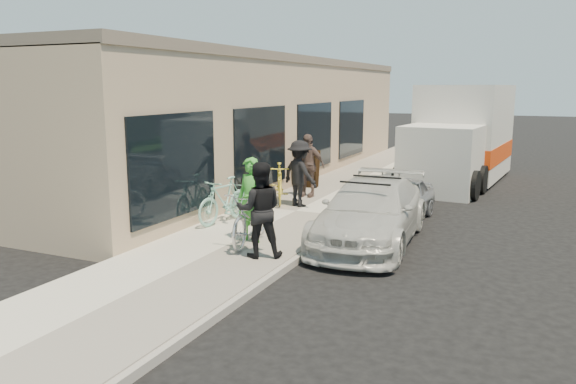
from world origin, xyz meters
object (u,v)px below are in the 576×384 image
(sedan_white, at_px, (371,212))
(bystander_a, at_px, (300,174))
(cruiser_bike_b, at_px, (246,196))
(bystander_b, at_px, (307,165))
(sedan_silver, at_px, (398,200))
(cruiser_bike_a, at_px, (224,200))
(sandwich_board, at_px, (307,169))
(bike_rack, at_px, (250,190))
(cruiser_bike_c, at_px, (279,183))
(man_standing, at_px, (259,210))
(tandem_bike, at_px, (251,216))
(moving_truck, at_px, (461,139))
(woman_rider, at_px, (251,200))

(sedan_white, xyz_separation_m, bystander_a, (-2.55, 2.17, 0.35))
(cruiser_bike_b, relative_size, bystander_b, 0.86)
(sedan_silver, height_order, bystander_a, bystander_a)
(cruiser_bike_a, bearing_deg, sedan_silver, 43.73)
(sedan_white, xyz_separation_m, bystander_b, (-2.88, 3.49, 0.38))
(sandwich_board, bearing_deg, sedan_silver, -45.29)
(sedan_silver, bearing_deg, sandwich_board, 146.68)
(bike_rack, distance_m, sedan_silver, 3.73)
(bike_rack, relative_size, cruiser_bike_c, 0.49)
(bike_rack, height_order, bystander_b, bystander_b)
(cruiser_bike_a, xyz_separation_m, bystander_b, (0.55, 3.71, 0.37))
(sedan_silver, bearing_deg, bystander_a, -175.72)
(man_standing, bearing_deg, tandem_bike, -80.39)
(bystander_a, bearing_deg, cruiser_bike_a, 93.56)
(cruiser_bike_a, bearing_deg, bike_rack, 103.57)
(sandwich_board, xyz_separation_m, sedan_silver, (3.52, -2.67, -0.20))
(tandem_bike, bearing_deg, sandwich_board, 92.99)
(sedan_white, bearing_deg, cruiser_bike_a, -179.78)
(sedan_silver, xyz_separation_m, cruiser_bike_c, (-3.29, 0.19, 0.15))
(man_standing, bearing_deg, cruiser_bike_b, -84.69)
(man_standing, bearing_deg, moving_truck, -127.78)
(woman_rider, distance_m, cruiser_bike_b, 2.82)
(sedan_silver, relative_size, bystander_a, 1.80)
(woman_rider, height_order, man_standing, man_standing)
(cruiser_bike_b, bearing_deg, man_standing, -63.34)
(bystander_a, bearing_deg, woman_rider, 121.32)
(sedan_silver, distance_m, bystander_a, 2.66)
(sedan_silver, relative_size, man_standing, 1.76)
(moving_truck, distance_m, bystander_a, 7.43)
(sedan_white, relative_size, moving_truck, 0.68)
(sandwich_board, distance_m, man_standing, 7.37)
(sedan_white, bearing_deg, sandwich_board, 122.07)
(moving_truck, relative_size, man_standing, 3.91)
(man_standing, height_order, cruiser_bike_b, man_standing)
(sedan_white, height_order, sedan_silver, sedan_white)
(sedan_white, bearing_deg, bystander_a, 136.27)
(cruiser_bike_a, xyz_separation_m, bystander_a, (0.88, 2.39, 0.34))
(cruiser_bike_c, height_order, bystander_a, bystander_a)
(woman_rider, bearing_deg, bystander_a, 107.82)
(tandem_bike, height_order, bystander_a, bystander_a)
(tandem_bike, bearing_deg, bystander_a, 88.35)
(cruiser_bike_a, xyz_separation_m, cruiser_bike_c, (0.20, 2.59, 0.00))
(moving_truck, xyz_separation_m, cruiser_bike_b, (-4.11, -7.91, -0.91))
(woman_rider, height_order, bystander_b, bystander_b)
(sandwich_board, distance_m, woman_rider, 6.43)
(bystander_b, bearing_deg, sandwich_board, 114.99)
(cruiser_bike_a, bearing_deg, cruiser_bike_c, 94.78)
(woman_rider, height_order, cruiser_bike_a, woman_rider)
(bystander_b, bearing_deg, sedan_silver, -21.76)
(sandwich_board, xyz_separation_m, tandem_bike, (1.41, -6.32, -0.04))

